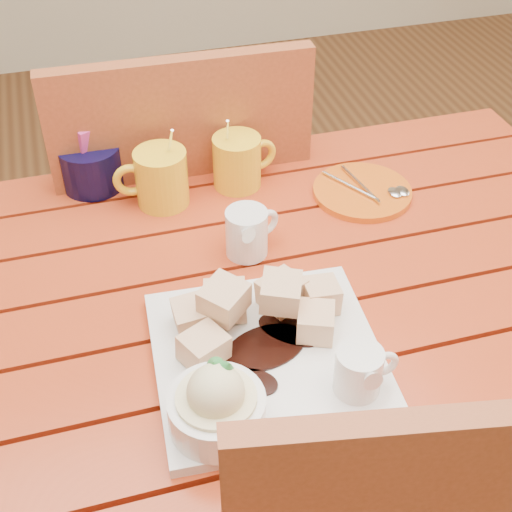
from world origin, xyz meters
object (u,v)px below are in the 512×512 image
object	(u,v)px
table	(265,339)
orange_saucer	(363,192)
chair_far	(182,226)
coffee_mug_right	(238,161)
coffee_mug_left	(160,177)
dessert_plate	(257,359)

from	to	relation	value
table	orange_saucer	xyz separation A→B (m)	(0.23, 0.18, 0.11)
chair_far	coffee_mug_right	bearing A→B (deg)	115.26
coffee_mug_left	table	bearing A→B (deg)	-59.25
table	coffee_mug_right	bearing A→B (deg)	83.14
coffee_mug_right	coffee_mug_left	bearing A→B (deg)	173.88
coffee_mug_right	chair_far	xyz separation A→B (m)	(-0.08, 0.18, -0.26)
orange_saucer	chair_far	xyz separation A→B (m)	(-0.28, 0.27, -0.22)
chair_far	orange_saucer	bearing A→B (deg)	137.05
coffee_mug_left	chair_far	bearing A→B (deg)	81.48
coffee_mug_left	orange_saucer	xyz separation A→B (m)	(0.34, -0.07, -0.04)
orange_saucer	chair_far	distance (m)	0.44
dessert_plate	coffee_mug_right	distance (m)	0.44
orange_saucer	chair_far	world-z (taller)	chair_far
coffee_mug_right	chair_far	distance (m)	0.32
coffee_mug_left	coffee_mug_right	size ratio (longest dim) A/B	1.05
coffee_mug_right	table	bearing A→B (deg)	-110.02
dessert_plate	orange_saucer	size ratio (longest dim) A/B	1.83
coffee_mug_right	chair_far	bearing A→B (deg)	100.61
table	coffee_mug_right	xyz separation A→B (m)	(0.03, 0.27, 0.16)
coffee_mug_right	orange_saucer	size ratio (longest dim) A/B	0.82
dessert_plate	chair_far	world-z (taller)	chair_far
table	dessert_plate	distance (m)	0.22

